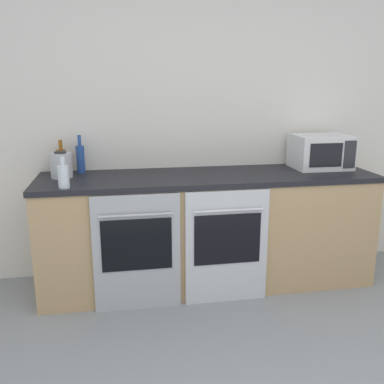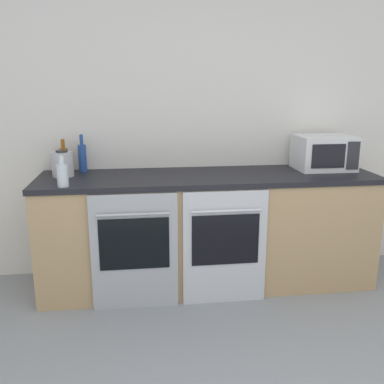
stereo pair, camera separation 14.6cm
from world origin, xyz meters
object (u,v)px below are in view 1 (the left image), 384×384
bottle_blue (81,158)px  bottle_clear (63,176)px  kettle (61,165)px  oven_left (137,252)px  microwave (321,152)px  oven_right (227,246)px  bottle_amber (62,160)px

bottle_blue → bottle_clear: size_ratio=1.39×
bottle_clear → kettle: bottle_clear is taller
oven_left → bottle_clear: size_ratio=3.97×
kettle → oven_left: bearing=-39.5°
microwave → bottle_blue: 1.93m
oven_left → microwave: 1.70m
oven_left → microwave: bearing=16.3°
oven_right → bottle_amber: 1.43m
bottle_blue → bottle_amber: (-0.14, 0.01, -0.01)m
bottle_blue → kettle: size_ratio=1.51×
bottle_amber → kettle: bearing=-84.7°
oven_right → bottle_amber: bottle_amber is taller
microwave → bottle_clear: microwave is taller
bottle_blue → microwave: bearing=-4.0°
oven_right → microwave: size_ratio=1.89×
bottle_amber → bottle_clear: bearing=-82.3°
bottle_clear → kettle: 0.35m
oven_left → bottle_amber: size_ratio=3.24×
microwave → bottle_clear: (-2.00, -0.36, -0.05)m
oven_right → bottle_blue: (-1.03, 0.58, 0.57)m
bottle_blue → bottle_amber: bearing=177.9°
bottle_clear → kettle: size_ratio=1.09×
microwave → kettle: 2.05m
oven_left → bottle_blue: 0.90m
bottle_blue → bottle_clear: (-0.07, -0.50, -0.03)m
microwave → kettle: microwave is taller
oven_right → bottle_blue: 1.31m
microwave → bottle_clear: size_ratio=2.10×
kettle → bottle_blue: bearing=51.0°
bottle_blue → bottle_clear: bearing=-98.5°
kettle → microwave: bearing=0.6°
oven_left → kettle: size_ratio=4.31×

